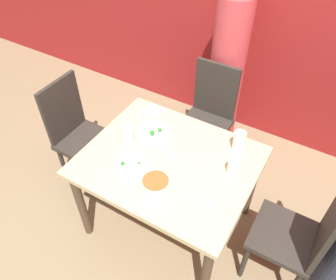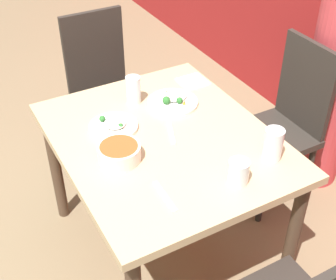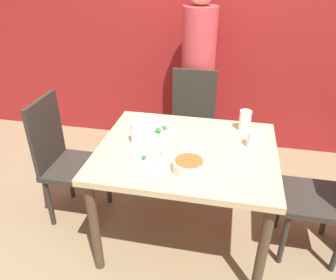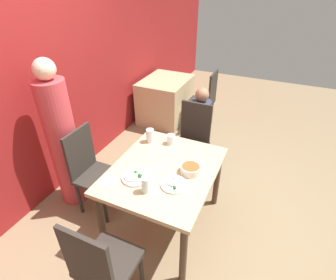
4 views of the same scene
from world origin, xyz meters
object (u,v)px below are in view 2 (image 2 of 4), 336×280
at_px(chair_adult_spot, 285,121).
at_px(glass_water_tall, 273,144).
at_px(plate_rice_adult, 173,101).
at_px(bowl_curry, 119,152).

xyz_separation_m(chair_adult_spot, glass_water_tall, (0.42, -0.48, 0.30)).
distance_m(chair_adult_spot, plate_rice_adult, 0.69).
relative_size(chair_adult_spot, bowl_curry, 5.24).
bearing_deg(bowl_curry, glass_water_tall, 61.79).
height_order(chair_adult_spot, plate_rice_adult, chair_adult_spot).
xyz_separation_m(chair_adult_spot, bowl_curry, (0.12, -1.04, 0.26)).
bearing_deg(bowl_curry, plate_rice_adult, 123.58).
xyz_separation_m(bowl_curry, plate_rice_adult, (-0.27, 0.41, -0.02)).
bearing_deg(glass_water_tall, chair_adult_spot, 131.64).
bearing_deg(chair_adult_spot, glass_water_tall, -48.36).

